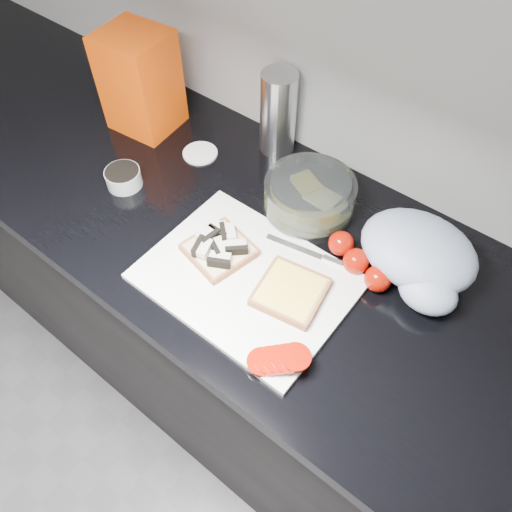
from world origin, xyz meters
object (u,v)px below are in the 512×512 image
at_px(glass_bowl, 309,197).
at_px(steel_canister, 278,113).
at_px(cutting_board, 247,279).
at_px(bread_bag, 140,82).

bearing_deg(glass_bowl, steel_canister, 144.94).
distance_m(cutting_board, steel_canister, 0.42).
bearing_deg(cutting_board, steel_canister, 118.33).
bearing_deg(bread_bag, cutting_board, -30.03).
xyz_separation_m(glass_bowl, bread_bag, (-0.50, -0.00, 0.08)).
bearing_deg(bread_bag, steel_canister, 16.10).
xyz_separation_m(cutting_board, glass_bowl, (-0.01, 0.23, 0.03)).
distance_m(bread_bag, steel_canister, 0.35).
bearing_deg(cutting_board, glass_bowl, 93.12).
distance_m(cutting_board, glass_bowl, 0.24).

